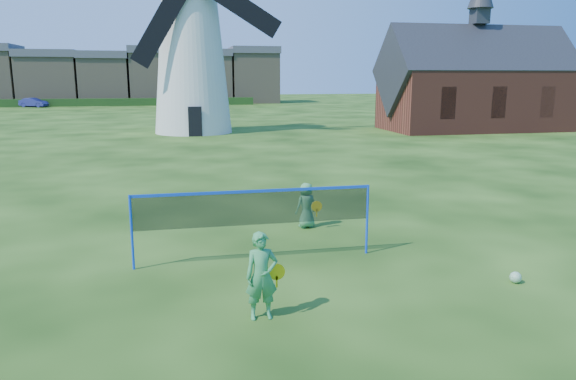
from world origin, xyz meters
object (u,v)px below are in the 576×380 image
at_px(chapel, 475,86).
at_px(badminton_net, 254,209).
at_px(windmill, 191,51).
at_px(player_girl, 262,276).
at_px(play_ball, 516,277).
at_px(player_boy, 306,205).
at_px(car_right, 34,103).

height_order(chapel, badminton_net, chapel).
xyz_separation_m(windmill, badminton_net, (0.17, -27.69, -4.45)).
xyz_separation_m(player_girl, play_ball, (4.97, 0.51, -0.61)).
bearing_deg(badminton_net, windmill, 90.36).
height_order(badminton_net, player_boy, badminton_net).
relative_size(windmill, player_boy, 13.71).
distance_m(chapel, player_boy, 29.77).
relative_size(player_girl, car_right, 0.40).
height_order(player_girl, player_boy, player_girl).
relative_size(windmill, car_right, 4.52).
bearing_deg(chapel, badminton_net, -128.15).
relative_size(chapel, play_ball, 61.12).
bearing_deg(player_boy, badminton_net, 35.56).
height_order(windmill, player_boy, windmill).
xyz_separation_m(windmill, player_boy, (1.87, -25.37, -5.00)).
height_order(player_boy, car_right, same).
xyz_separation_m(play_ball, car_right, (-23.69, 66.93, 0.48)).
height_order(player_boy, play_ball, player_boy).
xyz_separation_m(windmill, car_right, (-18.85, 36.95, -5.00)).
height_order(play_ball, car_right, car_right).
bearing_deg(play_ball, badminton_net, 153.95).
distance_m(badminton_net, play_ball, 5.30).
bearing_deg(player_boy, chapel, -146.63).
height_order(windmill, car_right, windmill).
xyz_separation_m(chapel, player_girl, (-20.40, -28.37, -2.48)).
xyz_separation_m(player_girl, car_right, (-18.72, 67.43, -0.13)).
xyz_separation_m(chapel, badminton_net, (-20.09, -25.58, -2.06)).
bearing_deg(player_girl, car_right, 104.07).
bearing_deg(car_right, player_boy, -138.75).
relative_size(play_ball, car_right, 0.06).
height_order(windmill, badminton_net, windmill).
relative_size(badminton_net, car_right, 1.41).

